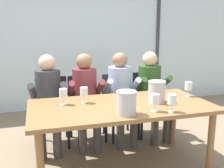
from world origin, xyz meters
TOP-DOWN VIEW (x-y plane):
  - ground at (0.00, 1.00)m, footprint 14.00×14.00m
  - window_glass_panel at (0.00, 2.46)m, footprint 7.13×0.03m
  - window_mullion_right at (1.60, 2.44)m, footprint 0.06×0.06m
  - hillside_vineyard at (0.00, 6.51)m, footprint 13.13×2.40m
  - dining_table at (0.00, 0.00)m, footprint 1.93×0.97m
  - chair_near_curtain at (-0.67, 0.93)m, footprint 0.46×0.46m
  - chair_left_of_center at (-0.22, 0.93)m, footprint 0.50×0.50m
  - chair_center at (0.26, 0.90)m, footprint 0.47×0.47m
  - chair_right_of_center at (0.72, 0.90)m, footprint 0.47×0.47m
  - person_charcoal_jacket at (-0.72, 0.76)m, footprint 0.49×0.63m
  - person_maroon_top at (-0.24, 0.76)m, footprint 0.47×0.62m
  - person_pale_blue_shirt at (0.25, 0.76)m, footprint 0.48×0.63m
  - person_olive_shirt at (0.71, 0.76)m, footprint 0.46×0.61m
  - ice_bucket_primary at (-0.06, -0.33)m, footprint 0.19×0.19m
  - ice_bucket_secondary at (0.39, -0.03)m, footprint 0.19×0.19m
  - wine_glass_by_left_taster at (-0.37, 0.17)m, footprint 0.08×0.08m
  - wine_glass_near_bucket at (-0.59, 0.17)m, footprint 0.08×0.08m
  - wine_glass_center_pour at (0.87, 0.09)m, footprint 0.08×0.08m
  - wine_glass_by_right_taster at (0.38, -0.38)m, footprint 0.08×0.08m
  - wine_glass_spare_empty at (0.23, -0.32)m, footprint 0.08×0.08m

SIDE VIEW (x-z plane):
  - ground at x=0.00m, z-range 0.00..0.00m
  - chair_near_curtain at x=-0.67m, z-range 0.08..0.96m
  - chair_left_of_center at x=-0.22m, z-range 0.08..0.96m
  - chair_center at x=0.26m, z-range 0.08..0.96m
  - chair_right_of_center at x=0.72m, z-range 0.08..0.96m
  - dining_table at x=0.00m, z-range 0.29..1.03m
  - person_charcoal_jacket at x=-0.72m, z-range 0.09..1.30m
  - person_maroon_top at x=-0.24m, z-range 0.09..1.30m
  - person_pale_blue_shirt at x=0.25m, z-range 0.09..1.30m
  - person_olive_shirt at x=0.71m, z-range 0.09..1.30m
  - ice_bucket_primary at x=-0.06m, z-range 0.74..0.97m
  - wine_glass_by_left_taster at x=-0.37m, z-range 0.77..0.94m
  - wine_glass_near_bucket at x=-0.59m, z-range 0.77..0.94m
  - wine_glass_center_pour at x=0.87m, z-range 0.77..0.94m
  - wine_glass_by_right_taster at x=0.38m, z-range 0.77..0.94m
  - wine_glass_spare_empty at x=0.23m, z-range 0.77..0.94m
  - ice_bucket_secondary at x=0.39m, z-range 0.74..0.98m
  - hillside_vineyard at x=0.00m, z-range 0.00..2.05m
  - window_glass_panel at x=0.00m, z-range 0.00..2.60m
  - window_mullion_right at x=1.60m, z-range 0.00..2.60m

